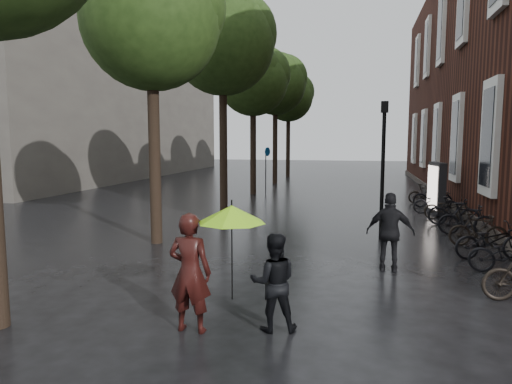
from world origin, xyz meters
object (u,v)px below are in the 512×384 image
(person_black, at_px, (274,282))
(lamp_post, at_px, (383,156))
(person_burgundy, at_px, (190,272))
(pedestrian_walking, at_px, (390,232))
(ad_lightbox, at_px, (436,188))
(parked_bicycles, at_px, (460,218))

(person_black, height_order, lamp_post, lamp_post)
(person_burgundy, height_order, person_black, person_burgundy)
(pedestrian_walking, xyz_separation_m, ad_lightbox, (2.26, 8.46, 0.14))
(pedestrian_walking, relative_size, parked_bicycles, 0.13)
(person_burgundy, bearing_deg, pedestrian_walking, -126.96)
(parked_bicycles, bearing_deg, ad_lightbox, 92.99)
(person_black, height_order, pedestrian_walking, pedestrian_walking)
(person_black, xyz_separation_m, parked_bicycles, (4.40, 8.64, -0.30))
(person_black, bearing_deg, pedestrian_walking, -131.87)
(person_burgundy, distance_m, parked_bicycles, 10.60)
(parked_bicycles, distance_m, lamp_post, 3.43)
(parked_bicycles, height_order, ad_lightbox, ad_lightbox)
(pedestrian_walking, bearing_deg, lamp_post, -85.59)
(person_black, distance_m, ad_lightbox, 12.86)
(parked_bicycles, xyz_separation_m, ad_lightbox, (-0.18, 3.51, 0.57))
(person_burgundy, relative_size, lamp_post, 0.46)
(person_burgundy, relative_size, pedestrian_walking, 1.04)
(ad_lightbox, height_order, lamp_post, lamp_post)
(person_burgundy, xyz_separation_m, ad_lightbox, (5.46, 12.47, 0.10))
(person_black, xyz_separation_m, ad_lightbox, (4.22, 12.15, 0.27))
(person_black, relative_size, parked_bicycles, 0.11)
(person_burgundy, bearing_deg, ad_lightbox, -112.06)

